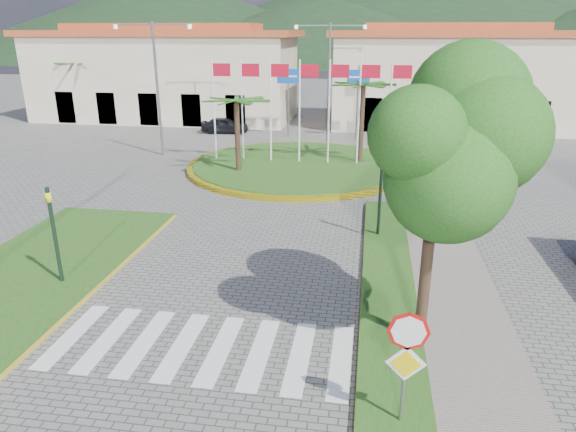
# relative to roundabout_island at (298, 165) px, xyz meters

# --- Properties ---
(sidewalk_right) EXTENTS (4.00, 28.00, 0.15)m
(sidewalk_right) POSITION_rel_roundabout_island_xyz_m (6.00, -20.00, -0.10)
(sidewalk_right) COLOR gray
(sidewalk_right) RESTS_ON ground
(verge_right) EXTENTS (1.60, 28.00, 0.18)m
(verge_right) POSITION_rel_roundabout_island_xyz_m (4.80, -20.00, -0.09)
(verge_right) COLOR #244D16
(verge_right) RESTS_ON ground
(median_left) EXTENTS (5.00, 14.00, 0.18)m
(median_left) POSITION_rel_roundabout_island_xyz_m (-6.50, -16.00, -0.09)
(median_left) COLOR #244D16
(median_left) RESTS_ON ground
(crosswalk) EXTENTS (8.00, 3.00, 0.01)m
(crosswalk) POSITION_rel_roundabout_island_xyz_m (-0.00, -18.00, -0.17)
(crosswalk) COLOR silver
(crosswalk) RESTS_ON ground
(roundabout_island) EXTENTS (12.70, 12.70, 6.00)m
(roundabout_island) POSITION_rel_roundabout_island_xyz_m (0.00, 0.00, 0.00)
(roundabout_island) COLOR yellow
(roundabout_island) RESTS_ON ground
(stop_sign) EXTENTS (0.80, 0.11, 2.65)m
(stop_sign) POSITION_rel_roundabout_island_xyz_m (4.90, -20.04, 1.61)
(stop_sign) COLOR slate
(stop_sign) RESTS_ON ground
(deciduous_tree) EXTENTS (3.60, 3.60, 6.80)m
(deciduous_tree) POSITION_rel_roundabout_island_xyz_m (5.50, -17.00, 5.00)
(deciduous_tree) COLOR black
(deciduous_tree) RESTS_ON ground
(traffic_light_left) EXTENTS (0.15, 0.18, 3.20)m
(traffic_light_left) POSITION_rel_roundabout_island_xyz_m (-5.20, -15.50, 1.77)
(traffic_light_left) COLOR black
(traffic_light_left) RESTS_ON ground
(traffic_light_right) EXTENTS (0.15, 0.18, 3.20)m
(traffic_light_right) POSITION_rel_roundabout_island_xyz_m (4.50, -10.00, 1.77)
(traffic_light_right) COLOR black
(traffic_light_right) RESTS_ON ground
(traffic_light_far) EXTENTS (0.18, 0.15, 3.20)m
(traffic_light_far) POSITION_rel_roundabout_island_xyz_m (8.00, 4.00, 1.77)
(traffic_light_far) COLOR black
(traffic_light_far) RESTS_ON ground
(direction_sign_west) EXTENTS (1.60, 0.14, 5.20)m
(direction_sign_west) POSITION_rel_roundabout_island_xyz_m (-2.00, 8.97, 3.35)
(direction_sign_west) COLOR slate
(direction_sign_west) RESTS_ON ground
(direction_sign_east) EXTENTS (1.60, 0.14, 5.20)m
(direction_sign_east) POSITION_rel_roundabout_island_xyz_m (3.00, 8.97, 3.35)
(direction_sign_east) COLOR slate
(direction_sign_east) RESTS_ON ground
(street_lamp_centre) EXTENTS (4.80, 0.16, 8.00)m
(street_lamp_centre) POSITION_rel_roundabout_island_xyz_m (1.00, 8.00, 4.32)
(street_lamp_centre) COLOR slate
(street_lamp_centre) RESTS_ON ground
(street_lamp_west) EXTENTS (4.80, 0.16, 8.00)m
(street_lamp_west) POSITION_rel_roundabout_island_xyz_m (-9.00, 2.00, 4.32)
(street_lamp_west) COLOR slate
(street_lamp_west) RESTS_ON ground
(building_left) EXTENTS (23.32, 9.54, 8.05)m
(building_left) POSITION_rel_roundabout_island_xyz_m (-14.00, 16.00, 3.73)
(building_left) COLOR beige
(building_left) RESTS_ON ground
(building_right) EXTENTS (19.08, 9.54, 8.05)m
(building_right) POSITION_rel_roundabout_island_xyz_m (10.00, 16.00, 3.73)
(building_right) COLOR beige
(building_right) RESTS_ON ground
(hill_far_west) EXTENTS (140.00, 140.00, 22.00)m
(hill_far_west) POSITION_rel_roundabout_island_xyz_m (-55.00, 118.00, 10.82)
(hill_far_west) COLOR black
(hill_far_west) RESTS_ON ground
(hill_far_mid) EXTENTS (180.00, 180.00, 30.00)m
(hill_far_mid) POSITION_rel_roundabout_island_xyz_m (15.00, 138.00, 14.82)
(hill_far_mid) COLOR black
(hill_far_mid) RESTS_ON ground
(hill_near_back) EXTENTS (110.00, 110.00, 16.00)m
(hill_near_back) POSITION_rel_roundabout_island_xyz_m (-10.00, 108.00, 7.82)
(hill_near_back) COLOR black
(hill_near_back) RESTS_ON ground
(white_van) EXTENTS (4.50, 2.33, 1.21)m
(white_van) POSITION_rel_roundabout_island_xyz_m (-14.38, 14.70, 0.43)
(white_van) COLOR silver
(white_van) RESTS_ON ground
(car_dark_a) EXTENTS (3.66, 1.63, 1.22)m
(car_dark_a) POSITION_rel_roundabout_island_xyz_m (-7.11, 9.81, 0.43)
(car_dark_a) COLOR black
(car_dark_a) RESTS_ON ground
(car_dark_b) EXTENTS (3.56, 1.97, 1.11)m
(car_dark_b) POSITION_rel_roundabout_island_xyz_m (10.52, 8.00, 0.38)
(car_dark_b) COLOR black
(car_dark_b) RESTS_ON ground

